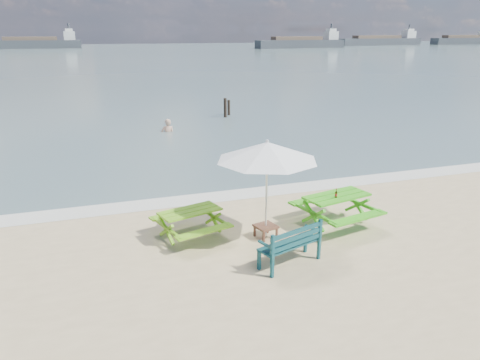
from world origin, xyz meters
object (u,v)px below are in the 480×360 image
object	(u,v)px
picnic_table_left	(190,224)
side_table	(266,231)
beer_bottle	(336,195)
park_bench	(290,252)
patio_umbrella	(267,151)
picnic_table_right	(336,210)
swimmer	(168,137)

from	to	relation	value
picnic_table_left	side_table	world-z (taller)	picnic_table_left
beer_bottle	park_bench	bearing A→B (deg)	-143.13
park_bench	beer_bottle	size ratio (longest dim) A/B	6.54
patio_umbrella	park_bench	bearing A→B (deg)	-90.74
picnic_table_right	beer_bottle	distance (m)	0.52
picnic_table_left	side_table	xyz separation A→B (m)	(1.69, -0.58, -0.17)
picnic_table_right	park_bench	distance (m)	2.52
picnic_table_left	picnic_table_right	bearing A→B (deg)	-6.77
swimmer	beer_bottle	bearing A→B (deg)	-81.70
picnic_table_right	park_bench	world-z (taller)	park_bench
picnic_table_left	side_table	bearing A→B (deg)	-19.00
swimmer	side_table	bearing A→B (deg)	-89.90
side_table	swimmer	bearing A→B (deg)	90.10
picnic_table_right	swimmer	bearing A→B (deg)	98.90
park_bench	beer_bottle	xyz separation A→B (m)	(1.87, 1.40, 0.60)
patio_umbrella	beer_bottle	bearing A→B (deg)	0.03
park_bench	patio_umbrella	distance (m)	2.32
park_bench	patio_umbrella	xyz separation A→B (m)	(0.02, 1.40, 1.85)
picnic_table_right	patio_umbrella	bearing A→B (deg)	-175.66
park_bench	swimmer	distance (m)	14.23
patio_umbrella	beer_bottle	distance (m)	2.23
picnic_table_right	picnic_table_left	bearing A→B (deg)	173.23
park_bench	side_table	xyz separation A→B (m)	(0.02, 1.40, -0.11)
picnic_table_left	picnic_table_right	xyz separation A→B (m)	(3.66, -0.43, 0.05)
picnic_table_left	patio_umbrella	xyz separation A→B (m)	(1.69, -0.58, 1.79)
picnic_table_right	side_table	xyz separation A→B (m)	(-1.96, -0.15, -0.22)
picnic_table_left	swimmer	bearing A→B (deg)	82.23
beer_bottle	side_table	bearing A→B (deg)	-179.97
picnic_table_left	side_table	distance (m)	1.80
park_bench	swimmer	world-z (taller)	park_bench
picnic_table_left	park_bench	xyz separation A→B (m)	(1.68, -1.98, -0.06)
picnic_table_right	beer_bottle	bearing A→B (deg)	-127.93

